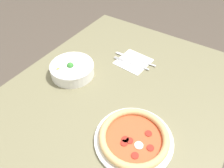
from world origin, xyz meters
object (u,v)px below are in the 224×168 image
object	(u,v)px
pizza	(134,138)
fork	(132,63)
bowl	(72,69)
knife	(137,60)

from	to	relation	value
pizza	fork	xyz separation A→B (m)	(0.38, 0.22, -0.01)
bowl	fork	distance (m)	0.30
fork	knife	bearing A→B (deg)	-102.85
bowl	fork	size ratio (longest dim) A/B	1.05
pizza	bowl	bearing A→B (deg)	69.63
fork	knife	size ratio (longest dim) A/B	0.87
pizza	fork	world-z (taller)	pizza
bowl	fork	xyz separation A→B (m)	(0.22, -0.20, -0.03)
bowl	fork	world-z (taller)	bowl
pizza	knife	distance (m)	0.47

